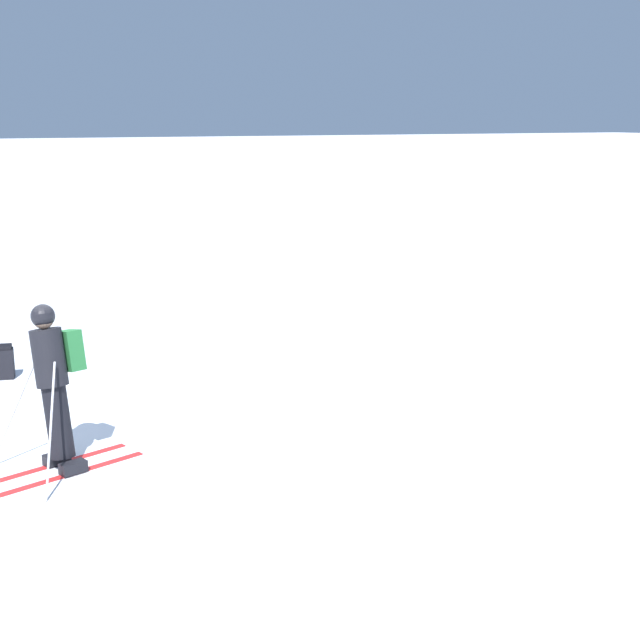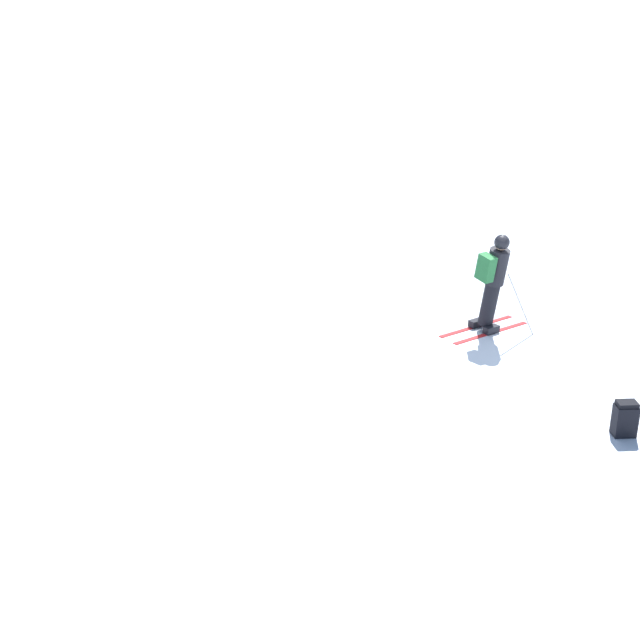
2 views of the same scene
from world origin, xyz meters
The scene contains 3 objects.
ground_plane centered at (0.00, 0.00, 0.00)m, with size 300.00×300.00×0.00m, color white.
skier centered at (0.88, -0.03, 1.00)m, with size 1.27×1.74×1.81m.
spare_backpack centered at (-2.85, -0.21, 0.24)m, with size 0.28×0.34×0.50m.
Camera 2 is at (-11.92, 6.63, 5.97)m, focal length 50.00 mm.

